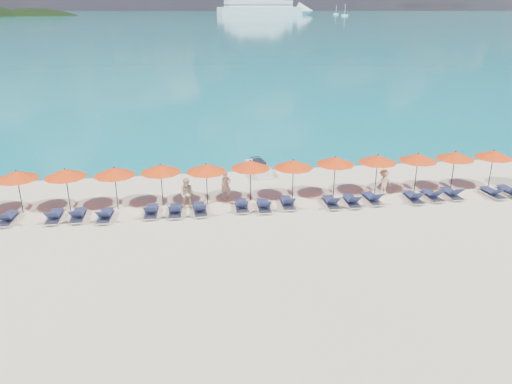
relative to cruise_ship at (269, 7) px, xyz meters
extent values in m
plane|color=beige|center=(-98.69, -552.61, -8.16)|extent=(1400.00, 1400.00, 0.00)
cube|color=#1FA9B2|center=(-98.69, 107.39, -8.15)|extent=(1600.00, 1300.00, 0.01)
ellipsoid|color=black|center=(-248.69, 7.39, -43.16)|extent=(162.00, 126.00, 85.50)
cube|color=white|center=(-9.71, -2.43, -3.89)|extent=(95.14, 39.34, 8.53)
cone|color=white|center=(44.89, 11.24, -3.89)|extent=(22.76, 22.76, 18.76)
cube|color=white|center=(-11.36, -2.85, 3.78)|extent=(76.32, 32.30, 6.82)
cube|color=black|center=(-11.36, -2.85, 2.50)|extent=(77.27, 32.69, 0.77)
cube|color=black|center=(-11.36, -2.85, 5.49)|extent=(75.37, 31.90, 0.77)
cube|color=white|center=(70.33, -50.37, -7.33)|extent=(6.22, 2.07, 1.66)
cylinder|color=white|center=(70.33, -50.37, -1.94)|extent=(0.37, 0.37, 10.36)
cube|color=white|center=(86.92, 32.88, -7.38)|extent=(5.85, 1.95, 1.56)
cylinder|color=white|center=(86.92, 32.88, -2.31)|extent=(0.35, 0.35, 9.75)
cube|color=silver|center=(-97.58, -543.29, -7.83)|extent=(1.40, 2.70, 0.59)
cube|color=black|center=(-97.54, -543.50, -7.40)|extent=(0.71, 1.15, 0.38)
cylinder|color=black|center=(-97.69, -542.66, -7.24)|extent=(0.59, 0.17, 0.06)
imported|color=tan|center=(-99.95, -547.19, -7.41)|extent=(0.59, 0.43, 1.50)
imported|color=tan|center=(-102.04, -548.38, -7.32)|extent=(0.91, 0.68, 1.66)
imported|color=tan|center=(-91.40, -548.02, -7.41)|extent=(1.01, 0.58, 1.49)
cylinder|color=black|center=(-110.25, -547.64, -7.06)|extent=(0.05, 0.05, 2.20)
cone|color=red|center=(-110.25, -547.64, -6.14)|extent=(2.10, 2.10, 0.42)
sphere|color=black|center=(-110.25, -547.64, -5.92)|extent=(0.08, 0.08, 0.08)
cylinder|color=black|center=(-107.95, -547.69, -7.06)|extent=(0.05, 0.05, 2.20)
cone|color=red|center=(-107.95, -547.69, -6.14)|extent=(2.10, 2.10, 0.42)
sphere|color=black|center=(-107.95, -547.69, -5.92)|extent=(0.08, 0.08, 0.08)
cylinder|color=black|center=(-105.58, -547.80, -7.06)|extent=(0.05, 0.05, 2.20)
cone|color=red|center=(-105.58, -547.80, -6.14)|extent=(2.10, 2.10, 0.42)
sphere|color=black|center=(-105.58, -547.80, -5.92)|extent=(0.08, 0.08, 0.08)
cylinder|color=black|center=(-103.31, -547.66, -7.06)|extent=(0.05, 0.05, 2.20)
cone|color=red|center=(-103.31, -547.66, -6.14)|extent=(2.10, 2.10, 0.42)
sphere|color=black|center=(-103.31, -547.66, -5.92)|extent=(0.08, 0.08, 0.08)
cylinder|color=black|center=(-101.00, -547.89, -7.06)|extent=(0.05, 0.05, 2.20)
cone|color=red|center=(-101.00, -547.89, -6.14)|extent=(2.10, 2.10, 0.42)
sphere|color=black|center=(-101.00, -547.89, -5.92)|extent=(0.08, 0.08, 0.08)
cylinder|color=black|center=(-98.68, -547.67, -7.06)|extent=(0.05, 0.05, 2.20)
cone|color=red|center=(-98.68, -547.67, -6.14)|extent=(2.10, 2.10, 0.42)
sphere|color=black|center=(-98.68, -547.67, -5.92)|extent=(0.08, 0.08, 0.08)
cylinder|color=black|center=(-96.45, -547.93, -7.06)|extent=(0.05, 0.05, 2.20)
cone|color=red|center=(-96.45, -547.93, -6.14)|extent=(2.10, 2.10, 0.42)
sphere|color=black|center=(-96.45, -547.93, -5.92)|extent=(0.08, 0.08, 0.08)
cylinder|color=black|center=(-94.10, -547.69, -7.06)|extent=(0.05, 0.05, 2.20)
cone|color=red|center=(-94.10, -547.69, -6.14)|extent=(2.10, 2.10, 0.42)
sphere|color=black|center=(-94.10, -547.69, -5.92)|extent=(0.08, 0.08, 0.08)
cylinder|color=black|center=(-91.73, -547.70, -7.06)|extent=(0.05, 0.05, 2.20)
cone|color=red|center=(-91.73, -547.70, -6.14)|extent=(2.10, 2.10, 0.42)
sphere|color=black|center=(-91.73, -547.70, -5.92)|extent=(0.08, 0.08, 0.08)
cylinder|color=black|center=(-89.43, -547.76, -7.06)|extent=(0.05, 0.05, 2.20)
cone|color=red|center=(-89.43, -547.76, -6.14)|extent=(2.10, 2.10, 0.42)
sphere|color=black|center=(-89.43, -547.76, -5.92)|extent=(0.08, 0.08, 0.08)
cylinder|color=black|center=(-87.22, -547.72, -7.06)|extent=(0.05, 0.05, 2.20)
cone|color=red|center=(-87.22, -547.72, -6.14)|extent=(2.10, 2.10, 0.42)
sphere|color=black|center=(-87.22, -547.72, -5.92)|extent=(0.08, 0.08, 0.08)
cylinder|color=black|center=(-84.96, -547.80, -7.06)|extent=(0.05, 0.05, 2.20)
cone|color=red|center=(-84.96, -547.80, -6.14)|extent=(2.10, 2.10, 0.42)
sphere|color=black|center=(-84.96, -547.80, -5.92)|extent=(0.08, 0.08, 0.08)
cube|color=silver|center=(-110.63, -548.78, -8.02)|extent=(0.71, 1.73, 0.06)
cube|color=#1D254A|center=(-110.61, -548.53, -7.86)|extent=(0.61, 1.13, 0.04)
cube|color=#1D254A|center=(-110.66, -549.33, -7.61)|extent=(0.58, 0.57, 0.43)
cube|color=silver|center=(-108.46, -548.86, -8.02)|extent=(0.64, 1.71, 0.06)
cube|color=#1D254A|center=(-108.46, -548.61, -7.86)|extent=(0.56, 1.11, 0.04)
cube|color=#1D254A|center=(-108.47, -549.41, -7.61)|extent=(0.56, 0.54, 0.43)
cube|color=silver|center=(-107.36, -548.88, -8.02)|extent=(0.63, 1.70, 0.06)
cube|color=#1D254A|center=(-107.36, -548.63, -7.86)|extent=(0.56, 1.10, 0.04)
cube|color=#1D254A|center=(-107.35, -549.43, -7.61)|extent=(0.55, 0.54, 0.43)
cube|color=silver|center=(-106.04, -549.14, -8.02)|extent=(0.74, 1.74, 0.06)
cube|color=#1D254A|center=(-106.02, -548.89, -7.86)|extent=(0.63, 1.14, 0.04)
cube|color=#1D254A|center=(-106.08, -549.68, -7.61)|extent=(0.59, 0.57, 0.43)
cube|color=silver|center=(-103.85, -548.94, -8.02)|extent=(0.72, 1.73, 0.06)
cube|color=#1D254A|center=(-103.83, -548.69, -7.86)|extent=(0.62, 1.13, 0.04)
cube|color=#1D254A|center=(-103.88, -549.48, -7.61)|extent=(0.58, 0.57, 0.43)
cube|color=silver|center=(-102.67, -549.03, -8.02)|extent=(0.72, 1.73, 0.06)
cube|color=#1D254A|center=(-102.65, -548.78, -7.86)|extent=(0.61, 1.13, 0.04)
cube|color=#1D254A|center=(-102.70, -549.58, -7.61)|extent=(0.58, 0.57, 0.43)
cube|color=silver|center=(-101.45, -549.03, -8.02)|extent=(0.72, 1.73, 0.06)
cube|color=#1D254A|center=(-101.47, -548.78, -7.86)|extent=(0.61, 1.13, 0.04)
cube|color=#1D254A|center=(-101.42, -549.58, -7.61)|extent=(0.58, 0.57, 0.43)
cube|color=silver|center=(-99.32, -548.86, -8.02)|extent=(0.70, 1.73, 0.06)
cube|color=#1D254A|center=(-99.30, -548.61, -7.86)|extent=(0.60, 1.13, 0.04)
cube|color=#1D254A|center=(-99.34, -549.40, -7.61)|extent=(0.58, 0.56, 0.43)
cube|color=silver|center=(-98.20, -549.06, -8.02)|extent=(0.68, 1.72, 0.06)
cube|color=#1D254A|center=(-98.19, -548.81, -7.86)|extent=(0.59, 1.12, 0.04)
cube|color=#1D254A|center=(-98.22, -549.60, -7.61)|extent=(0.57, 0.56, 0.43)
cube|color=silver|center=(-96.93, -548.85, -8.02)|extent=(0.68, 1.72, 0.06)
cube|color=#1D254A|center=(-96.92, -548.60, -7.86)|extent=(0.59, 1.12, 0.04)
cube|color=#1D254A|center=(-96.95, -549.39, -7.61)|extent=(0.57, 0.56, 0.43)
cube|color=silver|center=(-94.67, -549.09, -8.02)|extent=(0.65, 1.71, 0.06)
cube|color=#1D254A|center=(-94.66, -548.85, -7.86)|extent=(0.57, 1.11, 0.04)
cube|color=#1D254A|center=(-94.67, -549.64, -7.61)|extent=(0.56, 0.55, 0.43)
cube|color=silver|center=(-93.55, -549.11, -8.02)|extent=(0.68, 1.72, 0.06)
cube|color=#1D254A|center=(-93.55, -548.86, -7.86)|extent=(0.59, 1.12, 0.04)
cube|color=#1D254A|center=(-93.57, -549.66, -7.61)|extent=(0.57, 0.56, 0.43)
cube|color=silver|center=(-92.35, -548.93, -8.02)|extent=(0.71, 1.73, 0.06)
cube|color=#1D254A|center=(-92.37, -548.68, -7.86)|extent=(0.61, 1.13, 0.04)
cube|color=#1D254A|center=(-92.32, -549.48, -7.61)|extent=(0.58, 0.57, 0.43)
cube|color=silver|center=(-90.13, -549.08, -8.02)|extent=(0.69, 1.72, 0.06)
cube|color=#1D254A|center=(-90.12, -548.83, -7.86)|extent=(0.59, 1.12, 0.04)
cube|color=#1D254A|center=(-90.15, -549.63, -7.61)|extent=(0.57, 0.56, 0.43)
cube|color=silver|center=(-89.01, -548.95, -8.02)|extent=(0.73, 1.74, 0.06)
cube|color=#1D254A|center=(-89.03, -548.70, -7.86)|extent=(0.62, 1.13, 0.04)
cube|color=#1D254A|center=(-88.97, -549.49, -7.61)|extent=(0.58, 0.57, 0.43)
cube|color=silver|center=(-87.82, -548.86, -8.02)|extent=(0.63, 1.70, 0.06)
cube|color=#1D254A|center=(-87.82, -548.61, -7.86)|extent=(0.56, 1.10, 0.04)
cube|color=#1D254A|center=(-87.83, -549.41, -7.61)|extent=(0.55, 0.54, 0.43)
cube|color=silver|center=(-85.56, -549.09, -8.02)|extent=(0.78, 1.75, 0.06)
cube|color=#1D254A|center=(-85.58, -548.84, -7.86)|extent=(0.65, 1.15, 0.04)
cube|color=#1D254A|center=(-85.51, -549.64, -7.61)|extent=(0.60, 0.59, 0.43)
cube|color=silver|center=(-84.46, -548.99, -8.02)|extent=(0.74, 1.74, 0.06)
cube|color=#1D254A|center=(-84.48, -548.74, -7.86)|extent=(0.62, 1.14, 0.04)
camera|label=1|loc=(-102.18, -572.28, 1.62)|focal=35.00mm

